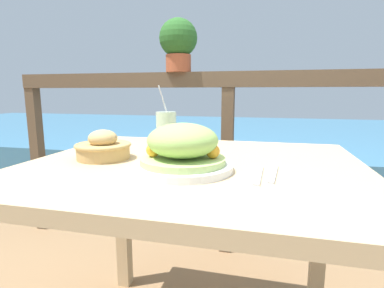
{
  "coord_description": "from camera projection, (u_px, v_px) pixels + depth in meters",
  "views": [
    {
      "loc": [
        0.22,
        -0.92,
        1.0
      ],
      "look_at": [
        -0.0,
        -0.01,
        0.84
      ],
      "focal_mm": 28.0,
      "sensor_mm": 36.0,
      "label": 1
    }
  ],
  "objects": [
    {
      "name": "salad_plate",
      "position": [
        183.0,
        150.0,
        0.85
      ],
      "size": [
        0.29,
        0.29,
        0.14
      ],
      "color": "white",
      "rests_on": "patio_table"
    },
    {
      "name": "potted_plant",
      "position": [
        178.0,
        42.0,
        1.78
      ],
      "size": [
        0.23,
        0.23,
        0.31
      ],
      "color": "#A34C2D",
      "rests_on": "railing_fence"
    },
    {
      "name": "sea_backdrop",
      "position": [
        249.0,
        146.0,
        4.28
      ],
      "size": [
        12.0,
        4.0,
        0.49
      ],
      "color": "teal",
      "rests_on": "ground_plane"
    },
    {
      "name": "patio_table",
      "position": [
        194.0,
        193.0,
        0.98
      ],
      "size": [
        1.05,
        0.91,
        0.78
      ],
      "color": "tan",
      "rests_on": "ground_plane"
    },
    {
      "name": "drink_glass",
      "position": [
        166.0,
        131.0,
        1.16
      ],
      "size": [
        0.08,
        0.08,
        0.25
      ],
      "color": "beige",
      "rests_on": "patio_table"
    },
    {
      "name": "knife",
      "position": [
        273.0,
        174.0,
        0.82
      ],
      "size": [
        0.03,
        0.18,
        0.0
      ],
      "color": "silver",
      "rests_on": "patio_table"
    },
    {
      "name": "fork",
      "position": [
        259.0,
        175.0,
        0.8
      ],
      "size": [
        0.02,
        0.18,
        0.0
      ],
      "color": "silver",
      "rests_on": "patio_table"
    },
    {
      "name": "bread_basket",
      "position": [
        103.0,
        147.0,
        1.0
      ],
      "size": [
        0.19,
        0.19,
        0.1
      ],
      "color": "tan",
      "rests_on": "patio_table"
    },
    {
      "name": "railing_fence",
      "position": [
        228.0,
        120.0,
        1.78
      ],
      "size": [
        2.8,
        0.08,
        1.12
      ],
      "color": "brown",
      "rests_on": "ground_plane"
    }
  ]
}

